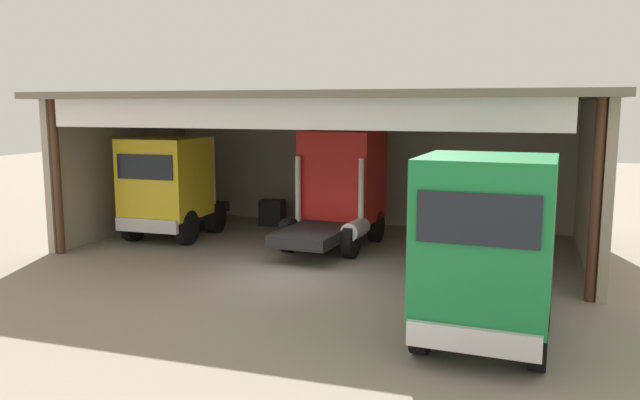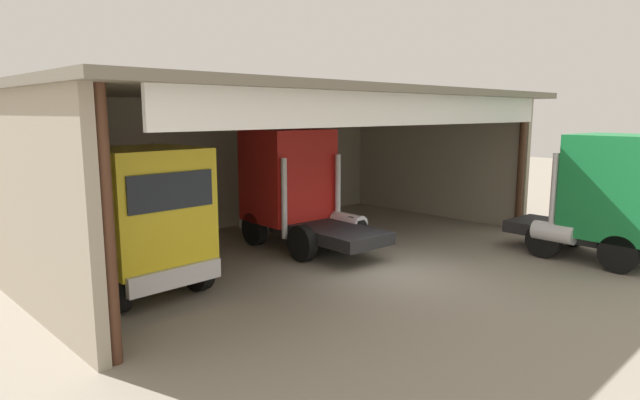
% 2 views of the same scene
% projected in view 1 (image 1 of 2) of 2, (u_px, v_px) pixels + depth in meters
% --- Properties ---
extents(ground_plane, '(80.00, 80.00, 0.00)m').
position_uv_depth(ground_plane, '(287.00, 275.00, 17.10)').
color(ground_plane, gray).
rests_on(ground_plane, ground).
extents(workshop_shed, '(16.38, 9.04, 4.98)m').
position_uv_depth(workshop_shed, '(339.00, 138.00, 21.15)').
color(workshop_shed, '#9E937F').
rests_on(workshop_shed, ground).
extents(truck_yellow_right_bay, '(2.59, 4.43, 3.53)m').
position_uv_depth(truck_yellow_right_bay, '(169.00, 185.00, 21.57)').
color(truck_yellow_right_bay, yellow).
rests_on(truck_yellow_right_bay, ground).
extents(truck_red_left_bay, '(2.67, 5.33, 3.77)m').
position_uv_depth(truck_red_left_bay, '(340.00, 186.00, 20.75)').
color(truck_red_left_bay, red).
rests_on(truck_red_left_bay, ground).
extents(truck_green_yard_outside, '(2.60, 4.51, 3.69)m').
position_uv_depth(truck_green_yard_outside, '(485.00, 248.00, 11.73)').
color(truck_green_yard_outside, '#197F3D').
rests_on(truck_green_yard_outside, ground).
extents(oil_drum, '(0.58, 0.58, 0.88)m').
position_uv_depth(oil_drum, '(479.00, 222.00, 22.58)').
color(oil_drum, '#B21E19').
rests_on(oil_drum, ground).
extents(tool_cart, '(0.90, 0.60, 1.00)m').
position_uv_depth(tool_cart, '(272.00, 213.00, 24.17)').
color(tool_cart, black).
rests_on(tool_cart, ground).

